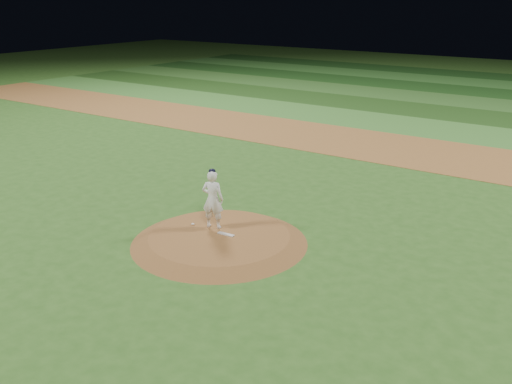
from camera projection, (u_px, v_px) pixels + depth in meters
The scene contains 11 objects.
ground at pixel (220, 242), 17.80m from camera, with size 120.00×120.00×0.00m, color #2E5C1E.
infield_dirt_band at pixel (392, 148), 28.66m from camera, with size 70.00×6.00×0.02m, color brown.
outfield_stripe_0 at pixel (428, 128), 32.93m from camera, with size 70.00×5.00×0.02m, color #39792C.
outfield_stripe_1 at pixel (454, 114), 36.80m from camera, with size 70.00×5.00×0.02m, color #1E4516.
outfield_stripe_2 at pixel (475, 102), 40.68m from camera, with size 70.00×5.00×0.02m, color #306424.
outfield_stripe_3 at pixel (493, 93), 44.56m from camera, with size 70.00×5.00×0.02m, color #184215.
outfield_stripe_4 at pixel (507, 85), 48.44m from camera, with size 70.00×5.00×0.02m, color #2E6A26.
pitchers_mound at pixel (219, 239), 17.76m from camera, with size 5.50×5.50×0.25m, color brown.
pitching_rubber at pixel (226, 234), 17.76m from camera, with size 0.56×0.14×0.03m, color beige.
rosin_bag at pixel (193, 224), 18.50m from camera, with size 0.11×0.11×0.06m, color silver.
pitcher_on_mound at pixel (213, 199), 18.00m from camera, with size 0.81×0.66×1.97m.
Camera 1 is at (10.22, -12.73, 7.36)m, focal length 40.00 mm.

